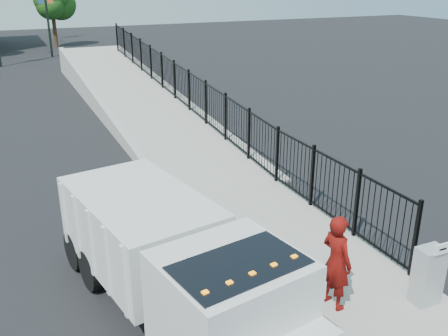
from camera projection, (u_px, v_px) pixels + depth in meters
name	position (u px, v px, depth m)	size (l,w,h in m)	color
ground	(229.00, 271.00, 11.55)	(120.00, 120.00, 0.00)	black
sidewalk	(350.00, 295.00, 10.56)	(3.55, 12.00, 0.12)	#9E998E
curb	(271.00, 318.00, 9.82)	(0.30, 12.00, 0.16)	#ADAAA3
ramp	(137.00, 106.00, 25.96)	(3.95, 24.00, 1.70)	#9E998E
iron_fence	(189.00, 104.00, 22.78)	(0.10, 28.00, 1.80)	black
truck	(177.00, 264.00, 9.37)	(3.40, 7.17, 2.36)	black
worker	(336.00, 262.00, 9.82)	(0.73, 0.48, 2.00)	#640B08
utility_cabinet	(428.00, 276.00, 10.03)	(0.55, 0.40, 1.25)	gray
arrow_sign	(442.00, 249.00, 9.58)	(0.35, 0.04, 0.22)	white
light_pole_1	(42.00, 2.00, 40.01)	(3.77, 0.22, 8.00)	black
tree_1	(52.00, 3.00, 45.84)	(2.68, 2.68, 5.34)	#382314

